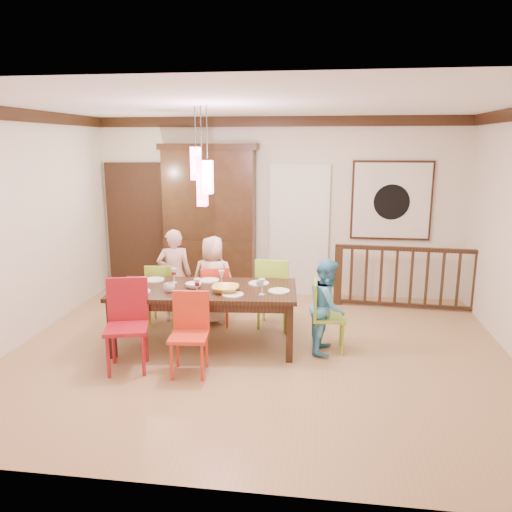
# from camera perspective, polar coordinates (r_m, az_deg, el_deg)

# --- Properties ---
(floor) EXTENTS (6.00, 6.00, 0.00)m
(floor) POSITION_cam_1_polar(r_m,az_deg,el_deg) (6.19, 0.24, -10.89)
(floor) COLOR #AC7D53
(floor) RESTS_ON ground
(ceiling) EXTENTS (6.00, 6.00, 0.00)m
(ceiling) POSITION_cam_1_polar(r_m,az_deg,el_deg) (5.68, 0.27, 16.98)
(ceiling) COLOR white
(ceiling) RESTS_ON wall_back
(wall_back) EXTENTS (6.00, 0.00, 6.00)m
(wall_back) POSITION_cam_1_polar(r_m,az_deg,el_deg) (8.22, 2.54, 5.52)
(wall_back) COLOR silver
(wall_back) RESTS_ON floor
(wall_left) EXTENTS (0.00, 5.00, 5.00)m
(wall_left) POSITION_cam_1_polar(r_m,az_deg,el_deg) (6.83, -25.61, 2.81)
(wall_left) COLOR silver
(wall_left) RESTS_ON floor
(crown_molding) EXTENTS (6.00, 5.00, 0.16)m
(crown_molding) POSITION_cam_1_polar(r_m,az_deg,el_deg) (5.68, 0.27, 16.17)
(crown_molding) COLOR black
(crown_molding) RESTS_ON wall_back
(panel_door) EXTENTS (1.04, 0.07, 2.24)m
(panel_door) POSITION_cam_1_polar(r_m,az_deg,el_deg) (8.77, -13.35, 3.01)
(panel_door) COLOR black
(panel_door) RESTS_ON wall_back
(white_doorway) EXTENTS (0.97, 0.05, 2.22)m
(white_doorway) POSITION_cam_1_polar(r_m,az_deg,el_deg) (8.22, 4.92, 2.67)
(white_doorway) COLOR silver
(white_doorway) RESTS_ON wall_back
(painting) EXTENTS (1.25, 0.06, 1.25)m
(painting) POSITION_cam_1_polar(r_m,az_deg,el_deg) (8.20, 15.22, 6.12)
(painting) COLOR black
(painting) RESTS_ON wall_back
(pendant_cluster) EXTENTS (0.27, 0.21, 1.14)m
(pendant_cluster) POSITION_cam_1_polar(r_m,az_deg,el_deg) (5.92, -6.19, 9.05)
(pendant_cluster) COLOR #F84A70
(pendant_cluster) RESTS_ON ceiling
(dining_table) EXTENTS (2.31, 1.20, 0.75)m
(dining_table) POSITION_cam_1_polar(r_m,az_deg,el_deg) (6.18, -5.87, -4.35)
(dining_table) COLOR black
(dining_table) RESTS_ON floor
(chair_far_left) EXTENTS (0.43, 0.43, 0.87)m
(chair_far_left) POSITION_cam_1_polar(r_m,az_deg,el_deg) (7.09, -10.61, -3.72)
(chair_far_left) COLOR #88B229
(chair_far_left) RESTS_ON floor
(chair_far_mid) EXTENTS (0.49, 0.49, 0.86)m
(chair_far_mid) POSITION_cam_1_polar(r_m,az_deg,el_deg) (6.91, -4.81, -4.05)
(chair_far_mid) COLOR red
(chair_far_mid) RESTS_ON floor
(chair_far_right) EXTENTS (0.48, 0.48, 0.98)m
(chair_far_right) POSITION_cam_1_polar(r_m,az_deg,el_deg) (6.84, 2.09, -3.54)
(chair_far_right) COLOR #90C72E
(chair_far_right) RESTS_ON floor
(chair_near_left) EXTENTS (0.56, 0.56, 1.01)m
(chair_near_left) POSITION_cam_1_polar(r_m,az_deg,el_deg) (5.70, -14.61, -7.14)
(chair_near_left) COLOR maroon
(chair_near_left) RESTS_ON floor
(chair_near_mid) EXTENTS (0.44, 0.44, 0.90)m
(chair_near_mid) POSITION_cam_1_polar(r_m,az_deg,el_deg) (5.49, -7.70, -8.35)
(chair_near_mid) COLOR red
(chair_near_mid) RESTS_ON floor
(chair_end_right) EXTENTS (0.41, 0.41, 0.87)m
(chair_end_right) POSITION_cam_1_polar(r_m,az_deg,el_deg) (6.13, 8.40, -6.27)
(chair_end_right) COLOR #82A62F
(chair_end_right) RESTS_ON floor
(china_hutch) EXTENTS (1.57, 0.46, 2.48)m
(china_hutch) POSITION_cam_1_polar(r_m,az_deg,el_deg) (8.22, -5.28, 4.02)
(china_hutch) COLOR black
(china_hutch) RESTS_ON floor
(balustrade) EXTENTS (2.33, 0.23, 0.96)m
(balustrade) POSITION_cam_1_polar(r_m,az_deg,el_deg) (7.94, 17.33, -2.29)
(balustrade) COLOR black
(balustrade) RESTS_ON floor
(person_far_left) EXTENTS (0.55, 0.44, 1.32)m
(person_far_left) POSITION_cam_1_polar(r_m,az_deg,el_deg) (7.14, -9.30, -2.19)
(person_far_left) COLOR #F7BCC1
(person_far_left) RESTS_ON floor
(person_far_mid) EXTENTS (0.61, 0.40, 1.24)m
(person_far_mid) POSITION_cam_1_polar(r_m,az_deg,el_deg) (6.99, -4.93, -2.74)
(person_far_mid) COLOR beige
(person_far_mid) RESTS_ON floor
(person_end_right) EXTENTS (0.49, 0.60, 1.15)m
(person_end_right) POSITION_cam_1_polar(r_m,az_deg,el_deg) (6.08, 8.17, -5.65)
(person_end_right) COLOR #4699C5
(person_end_right) RESTS_ON floor
(serving_bowl) EXTENTS (0.35, 0.35, 0.08)m
(serving_bowl) POSITION_cam_1_polar(r_m,az_deg,el_deg) (5.95, -3.50, -3.78)
(serving_bowl) COLOR gold
(serving_bowl) RESTS_ON dining_table
(small_bowl) EXTENTS (0.21, 0.21, 0.06)m
(small_bowl) POSITION_cam_1_polar(r_m,az_deg,el_deg) (6.17, -7.15, -3.36)
(small_bowl) COLOR white
(small_bowl) RESTS_ON dining_table
(cup_left) EXTENTS (0.15, 0.15, 0.11)m
(cup_left) POSITION_cam_1_polar(r_m,az_deg,el_deg) (6.03, -9.88, -3.60)
(cup_left) COLOR silver
(cup_left) RESTS_ON dining_table
(cup_right) EXTENTS (0.10, 0.10, 0.08)m
(cup_right) POSITION_cam_1_polar(r_m,az_deg,el_deg) (6.15, 0.37, -3.19)
(cup_right) COLOR silver
(cup_right) RESTS_ON dining_table
(plate_far_left) EXTENTS (0.26, 0.26, 0.01)m
(plate_far_left) POSITION_cam_1_polar(r_m,az_deg,el_deg) (6.59, -11.58, -2.67)
(plate_far_left) COLOR white
(plate_far_left) RESTS_ON dining_table
(plate_far_mid) EXTENTS (0.26, 0.26, 0.01)m
(plate_far_mid) POSITION_cam_1_polar(r_m,az_deg,el_deg) (6.46, -5.38, -2.78)
(plate_far_mid) COLOR white
(plate_far_mid) RESTS_ON dining_table
(plate_far_right) EXTENTS (0.26, 0.26, 0.01)m
(plate_far_right) POSITION_cam_1_polar(r_m,az_deg,el_deg) (6.30, 0.32, -3.13)
(plate_far_right) COLOR white
(plate_far_right) RESTS_ON dining_table
(plate_near_left) EXTENTS (0.26, 0.26, 0.01)m
(plate_near_left) POSITION_cam_1_polar(r_m,az_deg,el_deg) (6.12, -13.19, -3.96)
(plate_near_left) COLOR white
(plate_near_left) RESTS_ON dining_table
(plate_near_mid) EXTENTS (0.26, 0.26, 0.01)m
(plate_near_mid) POSITION_cam_1_polar(r_m,az_deg,el_deg) (5.85, -2.70, -4.41)
(plate_near_mid) COLOR white
(plate_near_mid) RESTS_ON dining_table
(plate_end_right) EXTENTS (0.26, 0.26, 0.01)m
(plate_end_right) POSITION_cam_1_polar(r_m,az_deg,el_deg) (5.98, 2.65, -4.02)
(plate_end_right) COLOR white
(plate_end_right) RESTS_ON dining_table
(wine_glass_a) EXTENTS (0.08, 0.08, 0.19)m
(wine_glass_a) POSITION_cam_1_polar(r_m,az_deg,el_deg) (6.41, -9.37, -2.21)
(wine_glass_a) COLOR #590C19
(wine_glass_a) RESTS_ON dining_table
(wine_glass_b) EXTENTS (0.08, 0.08, 0.19)m
(wine_glass_b) POSITION_cam_1_polar(r_m,az_deg,el_deg) (6.23, -3.96, -2.51)
(wine_glass_b) COLOR silver
(wine_glass_b) RESTS_ON dining_table
(wine_glass_c) EXTENTS (0.08, 0.08, 0.19)m
(wine_glass_c) POSITION_cam_1_polar(r_m,az_deg,el_deg) (5.89, -6.75, -3.48)
(wine_glass_c) COLOR #590C19
(wine_glass_c) RESTS_ON dining_table
(wine_glass_d) EXTENTS (0.08, 0.08, 0.19)m
(wine_glass_d) POSITION_cam_1_polar(r_m,az_deg,el_deg) (5.84, 0.69, -3.53)
(wine_glass_d) COLOR silver
(wine_glass_d) RESTS_ON dining_table
(napkin) EXTENTS (0.18, 0.14, 0.01)m
(napkin) POSITION_cam_1_polar(r_m,az_deg,el_deg) (5.82, -7.31, -4.58)
(napkin) COLOR #D83359
(napkin) RESTS_ON dining_table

